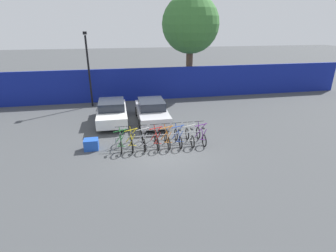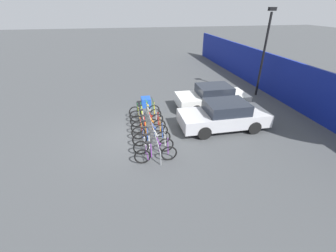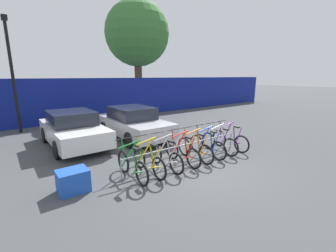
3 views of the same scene
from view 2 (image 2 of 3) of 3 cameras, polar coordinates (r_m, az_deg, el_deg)
name	(u,v)px [view 2 (image 2 of 3)]	position (r m, az deg, el deg)	size (l,w,h in m)	color
ground_plane	(138,135)	(10.90, -7.56, -2.27)	(120.00, 120.00, 0.00)	#424447
hoarding_wall	(317,96)	(14.30, 33.70, 6.46)	(36.00, 0.16, 2.62)	navy
bike_rack	(152,126)	(10.58, -4.03, 0.03)	(4.75, 0.04, 0.57)	gray
bicycle_green	(144,110)	(12.50, -5.99, 3.95)	(0.68, 1.71, 1.05)	black
bicycle_yellow	(146,115)	(12.02, -5.72, 2.92)	(0.68, 1.71, 1.05)	black
bicycle_silver	(147,119)	(11.48, -5.40, 1.67)	(0.68, 1.71, 1.05)	black
bicycle_red	(148,125)	(10.89, -4.99, 0.13)	(0.68, 1.71, 1.05)	black
bicycle_orange	(150,131)	(10.41, -4.63, -1.28)	(0.68, 1.71, 1.05)	black
bicycle_blue	(152,138)	(9.89, -4.19, -2.95)	(0.68, 1.71, 1.05)	black
bicycle_white	(154,145)	(9.36, -3.68, -4.91)	(0.68, 1.71, 1.05)	black
bicycle_purple	(156,154)	(8.85, -3.11, -7.07)	(0.68, 1.71, 1.05)	black
car_white	(212,97)	(13.71, 11.15, 7.22)	(1.91, 4.17, 1.40)	silver
car_silver	(224,115)	(11.47, 14.00, 2.63)	(1.91, 4.34, 1.40)	#B7B7BC
lamp_post	(265,49)	(16.24, 23.31, 17.50)	(0.24, 0.44, 5.42)	black
cargo_crate	(146,102)	(13.91, -5.61, 6.10)	(0.70, 0.56, 0.55)	blue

